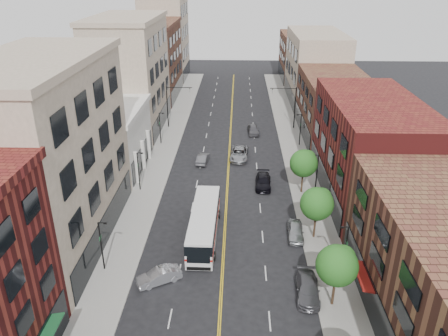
# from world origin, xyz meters

# --- Properties ---
(sidewalk_left) EXTENTS (4.00, 110.00, 0.15)m
(sidewalk_left) POSITION_xyz_m (-10.00, 35.00, 0.07)
(sidewalk_left) COLOR gray
(sidewalk_left) RESTS_ON ground
(sidewalk_right) EXTENTS (4.00, 110.00, 0.15)m
(sidewalk_right) POSITION_xyz_m (10.00, 35.00, 0.07)
(sidewalk_right) COLOR gray
(sidewalk_right) RESTS_ON ground
(bldg_l_tanoffice) EXTENTS (10.00, 22.00, 18.00)m
(bldg_l_tanoffice) POSITION_xyz_m (-17.00, 13.00, 9.00)
(bldg_l_tanoffice) COLOR gray
(bldg_l_tanoffice) RESTS_ON ground
(bldg_l_white) EXTENTS (10.00, 14.00, 8.00)m
(bldg_l_white) POSITION_xyz_m (-17.00, 31.00, 4.00)
(bldg_l_white) COLOR silver
(bldg_l_white) RESTS_ON ground
(bldg_l_far_a) EXTENTS (10.00, 20.00, 18.00)m
(bldg_l_far_a) POSITION_xyz_m (-17.00, 48.00, 9.00)
(bldg_l_far_a) COLOR gray
(bldg_l_far_a) RESTS_ON ground
(bldg_l_far_b) EXTENTS (10.00, 20.00, 15.00)m
(bldg_l_far_b) POSITION_xyz_m (-17.00, 68.00, 7.50)
(bldg_l_far_b) COLOR brown
(bldg_l_far_b) RESTS_ON ground
(bldg_l_far_c) EXTENTS (10.00, 16.00, 20.00)m
(bldg_l_far_c) POSITION_xyz_m (-17.00, 86.00, 10.00)
(bldg_l_far_c) COLOR gray
(bldg_l_far_c) RESTS_ON ground
(bldg_r_mid) EXTENTS (10.00, 22.00, 12.00)m
(bldg_r_mid) POSITION_xyz_m (17.00, 24.00, 6.00)
(bldg_r_mid) COLOR #5D1918
(bldg_r_mid) RESTS_ON ground
(bldg_r_far_a) EXTENTS (10.00, 20.00, 10.00)m
(bldg_r_far_a) POSITION_xyz_m (17.00, 45.00, 5.00)
(bldg_r_far_a) COLOR brown
(bldg_r_far_a) RESTS_ON ground
(bldg_r_far_b) EXTENTS (10.00, 22.00, 14.00)m
(bldg_r_far_b) POSITION_xyz_m (17.00, 66.00, 7.00)
(bldg_r_far_b) COLOR gray
(bldg_r_far_b) RESTS_ON ground
(bldg_r_far_c) EXTENTS (10.00, 18.00, 11.00)m
(bldg_r_far_c) POSITION_xyz_m (17.00, 86.00, 5.50)
(bldg_r_far_c) COLOR brown
(bldg_r_far_c) RESTS_ON ground
(tree_r_1) EXTENTS (3.40, 3.40, 5.59)m
(tree_r_1) POSITION_xyz_m (9.39, 4.07, 4.13)
(tree_r_1) COLOR black
(tree_r_1) RESTS_ON sidewalk_right
(tree_r_2) EXTENTS (3.40, 3.40, 5.59)m
(tree_r_2) POSITION_xyz_m (9.39, 14.07, 4.13)
(tree_r_2) COLOR black
(tree_r_2) RESTS_ON sidewalk_right
(tree_r_3) EXTENTS (3.40, 3.40, 5.59)m
(tree_r_3) POSITION_xyz_m (9.39, 24.07, 4.13)
(tree_r_3) COLOR black
(tree_r_3) RESTS_ON sidewalk_right
(lamp_l_1) EXTENTS (0.81, 0.55, 5.05)m
(lamp_l_1) POSITION_xyz_m (-10.95, 8.00, 2.97)
(lamp_l_1) COLOR black
(lamp_l_1) RESTS_ON sidewalk_left
(lamp_l_2) EXTENTS (0.81, 0.55, 5.05)m
(lamp_l_2) POSITION_xyz_m (-10.95, 24.00, 2.97)
(lamp_l_2) COLOR black
(lamp_l_2) RESTS_ON sidewalk_left
(lamp_l_3) EXTENTS (0.81, 0.55, 5.05)m
(lamp_l_3) POSITION_xyz_m (-10.95, 40.00, 2.97)
(lamp_l_3) COLOR black
(lamp_l_3) RESTS_ON sidewalk_left
(lamp_r_1) EXTENTS (0.81, 0.55, 5.05)m
(lamp_r_1) POSITION_xyz_m (10.95, 8.00, 2.97)
(lamp_r_1) COLOR black
(lamp_r_1) RESTS_ON sidewalk_right
(lamp_r_2) EXTENTS (0.81, 0.55, 5.05)m
(lamp_r_2) POSITION_xyz_m (10.95, 24.00, 2.97)
(lamp_r_2) COLOR black
(lamp_r_2) RESTS_ON sidewalk_right
(lamp_r_3) EXTENTS (0.81, 0.55, 5.05)m
(lamp_r_3) POSITION_xyz_m (10.95, 40.00, 2.97)
(lamp_r_3) COLOR black
(lamp_r_3) RESTS_ON sidewalk_right
(signal_mast_left) EXTENTS (4.49, 0.18, 7.20)m
(signal_mast_left) POSITION_xyz_m (-10.27, 48.00, 4.65)
(signal_mast_left) COLOR black
(signal_mast_left) RESTS_ON sidewalk_left
(signal_mast_right) EXTENTS (4.49, 0.18, 7.20)m
(signal_mast_right) POSITION_xyz_m (10.27, 48.00, 4.65)
(signal_mast_right) COLOR black
(signal_mast_right) RESTS_ON sidewalk_right
(city_bus) EXTENTS (2.97, 11.81, 3.02)m
(city_bus) POSITION_xyz_m (-2.10, 13.75, 1.76)
(city_bus) COLOR silver
(city_bus) RESTS_ON ground
(car_angle_b) EXTENTS (4.19, 3.16, 1.32)m
(car_angle_b) POSITION_xyz_m (-5.60, 6.43, 0.66)
(car_angle_b) COLOR silver
(car_angle_b) RESTS_ON ground
(car_parked_mid) EXTENTS (2.23, 4.84, 1.37)m
(car_parked_mid) POSITION_xyz_m (7.40, 5.13, 0.69)
(car_parked_mid) COLOR #4C4C51
(car_parked_mid) RESTS_ON ground
(car_parked_far) EXTENTS (1.89, 4.17, 1.39)m
(car_parked_far) POSITION_xyz_m (7.40, 14.10, 0.69)
(car_parked_far) COLOR #9A9DA1
(car_parked_far) RESTS_ON ground
(car_lane_behind) EXTENTS (1.74, 4.08, 1.31)m
(car_lane_behind) POSITION_xyz_m (-3.74, 32.83, 0.65)
(car_lane_behind) COLOR #4A4B4F
(car_lane_behind) RESTS_ON ground
(car_lane_a) EXTENTS (2.14, 4.86, 1.39)m
(car_lane_a) POSITION_xyz_m (4.60, 25.59, 0.69)
(car_lane_a) COLOR black
(car_lane_a) RESTS_ON ground
(car_lane_b) EXTENTS (2.89, 5.70, 1.54)m
(car_lane_b) POSITION_xyz_m (1.50, 34.54, 0.77)
(car_lane_b) COLOR #929498
(car_lane_b) RESTS_ON ground
(car_lane_c) EXTENTS (2.01, 4.45, 1.48)m
(car_lane_c) POSITION_xyz_m (3.86, 45.20, 0.74)
(car_lane_c) COLOR #4C4B50
(car_lane_c) RESTS_ON ground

